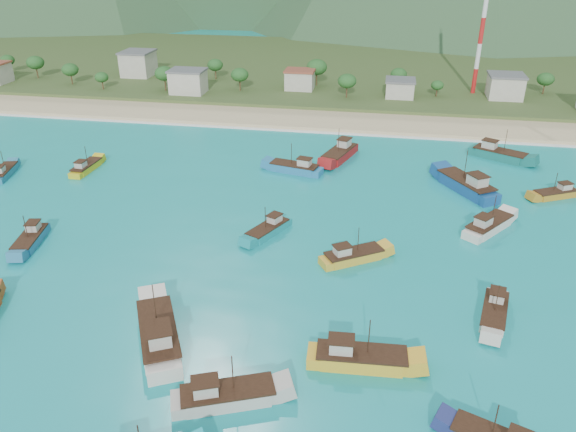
% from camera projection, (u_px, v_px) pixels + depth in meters
% --- Properties ---
extents(ground, '(600.00, 600.00, 0.00)m').
position_uv_depth(ground, '(209.00, 292.00, 74.54)').
color(ground, '#0C808E').
rests_on(ground, ground).
extents(beach, '(400.00, 18.00, 1.20)m').
position_uv_depth(beach, '(301.00, 119.00, 144.02)').
color(beach, beige).
rests_on(beach, ground).
extents(land, '(400.00, 110.00, 2.40)m').
position_uv_depth(land, '(328.00, 69.00, 197.67)').
color(land, '#385123').
rests_on(land, ground).
extents(surf_line, '(400.00, 2.50, 0.08)m').
position_uv_depth(surf_line, '(295.00, 131.00, 135.67)').
color(surf_line, white).
rests_on(surf_line, ground).
extents(village, '(210.79, 28.22, 7.26)m').
position_uv_depth(village, '(371.00, 83.00, 159.61)').
color(village, beige).
rests_on(village, ground).
extents(vegetation, '(280.56, 25.62, 8.69)m').
position_uv_depth(vegetation, '(291.00, 77.00, 163.67)').
color(vegetation, '#235623').
rests_on(vegetation, ground).
extents(radio_tower, '(1.20, 1.20, 41.29)m').
position_uv_depth(radio_tower, '(484.00, 18.00, 152.40)').
color(radio_tower, red).
rests_on(radio_tower, ground).
extents(boat_1, '(4.77, 9.28, 5.26)m').
position_uv_depth(boat_1, '(4.00, 173.00, 110.16)').
color(boat_1, teal).
rests_on(boat_1, ground).
extents(boat_3, '(12.20, 8.83, 7.07)m').
position_uv_depth(boat_3, '(499.00, 155.00, 118.27)').
color(boat_3, '#13655F').
rests_on(boat_3, ground).
extents(boat_4, '(4.59, 9.70, 5.52)m').
position_uv_depth(boat_4, '(31.00, 240.00, 85.89)').
color(boat_4, teal).
rests_on(boat_4, ground).
extents(boat_6, '(9.62, 13.69, 7.89)m').
position_uv_depth(boat_6, '(159.00, 336.00, 64.59)').
color(boat_6, beige).
rests_on(boat_6, ground).
extents(boat_7, '(7.19, 12.75, 7.23)m').
position_uv_depth(boat_7, '(340.00, 154.00, 118.43)').
color(boat_7, maroon).
rests_on(boat_7, ground).
extents(boat_9, '(10.88, 13.65, 8.08)m').
position_uv_depth(boat_9, '(467.00, 186.00, 103.22)').
color(boat_9, navy).
rests_on(boat_9, ground).
extents(boat_12, '(11.31, 3.92, 6.58)m').
position_uv_depth(boat_12, '(359.00, 359.00, 61.51)').
color(boat_12, gold).
rests_on(boat_12, ground).
extents(boat_13, '(9.01, 6.30, 5.19)m').
position_uv_depth(boat_13, '(556.00, 194.00, 101.11)').
color(boat_13, '#B67B20').
rests_on(boat_13, ground).
extents(boat_15, '(9.01, 10.41, 6.32)m').
position_uv_depth(boat_15, '(488.00, 226.00, 89.54)').
color(boat_15, silver).
rests_on(boat_15, ground).
extents(boat_16, '(2.96, 9.06, 5.31)m').
position_uv_depth(boat_16, '(86.00, 168.00, 112.42)').
color(boat_16, gold).
rests_on(boat_16, ground).
extents(boat_17, '(9.65, 7.62, 5.70)m').
position_uv_depth(boat_17, '(353.00, 257.00, 81.29)').
color(boat_17, gold).
rests_on(boat_17, ground).
extents(boat_18, '(11.03, 6.84, 6.28)m').
position_uv_depth(boat_18, '(226.00, 397.00, 56.57)').
color(boat_18, '#B8B3A9').
rests_on(boat_18, ground).
extents(boat_19, '(11.14, 5.52, 6.32)m').
position_uv_depth(boat_19, '(295.00, 169.00, 111.67)').
color(boat_19, teal).
rests_on(boat_19, ground).
extents(boat_21, '(4.74, 9.70, 5.51)m').
position_uv_depth(boat_21, '(494.00, 313.00, 69.35)').
color(boat_21, beige).
rests_on(boat_21, ground).
extents(boat_26, '(6.37, 9.34, 5.36)m').
position_uv_depth(boat_26, '(268.00, 230.00, 88.71)').
color(boat_26, teal).
rests_on(boat_26, ground).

